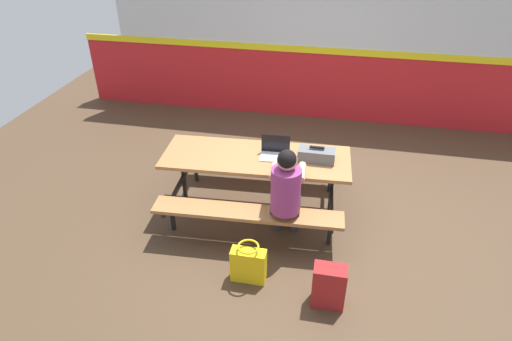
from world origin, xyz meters
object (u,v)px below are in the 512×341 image
backpack_dark (329,286)px  tote_bag_bright (248,264)px  picnic_table_main (256,168)px  laptop_silver (275,152)px  toolbox_grey (316,155)px  student_nearer (286,189)px

backpack_dark → tote_bag_bright: bearing=169.4°
picnic_table_main → laptop_silver: laptop_silver is taller
laptop_silver → toolbox_grey: laptop_silver is taller
laptop_silver → tote_bag_bright: bearing=-92.5°
tote_bag_bright → picnic_table_main: bearing=97.8°
laptop_silver → tote_bag_bright: (-0.05, -1.18, -0.59)m
backpack_dark → toolbox_grey: bearing=101.5°
student_nearer → backpack_dark: student_nearer is taller
laptop_silver → backpack_dark: bearing=-61.2°
student_nearer → tote_bag_bright: size_ratio=2.81×
student_nearer → toolbox_grey: 0.63m
laptop_silver → student_nearer: bearing=-69.8°
backpack_dark → laptop_silver: bearing=118.8°
toolbox_grey → tote_bag_bright: 1.42m
picnic_table_main → tote_bag_bright: (0.15, -1.13, -0.39)m
picnic_table_main → toolbox_grey: bearing=3.1°
toolbox_grey → backpack_dark: 1.46m
laptop_silver → tote_bag_bright: size_ratio=0.77×
picnic_table_main → tote_bag_bright: picnic_table_main is taller
backpack_dark → student_nearer: bearing=124.8°
toolbox_grey → tote_bag_bright: bearing=-113.7°
picnic_table_main → laptop_silver: (0.20, 0.05, 0.21)m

